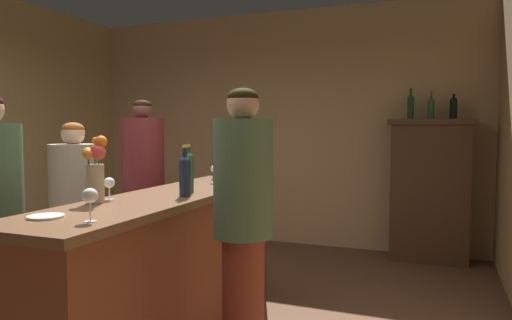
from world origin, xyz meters
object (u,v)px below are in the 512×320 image
object	(u,v)px
wine_glass_rear	(90,197)
display_bottle_left	(411,106)
patron_redhead	(144,187)
bartender	(243,225)
wine_bottle_pinot	(185,174)
flower_arrangement	(96,170)
wine_glass_mid	(215,170)
display_bottle_midleft	(431,107)
wine_bottle_syrah	(188,171)
display_cabinet	(430,187)
display_bottle_center	(453,107)
bar_counter	(167,269)
cheese_plate	(46,217)
wine_bottle_malbec	(217,163)
patron_tall	(75,207)
wine_glass_front	(109,184)

from	to	relation	value
wine_glass_rear	display_bottle_left	bearing A→B (deg)	71.78
patron_redhead	bartender	distance (m)	1.90
patron_redhead	wine_bottle_pinot	bearing A→B (deg)	-15.35
flower_arrangement	wine_glass_mid	bearing A→B (deg)	80.83
flower_arrangement	display_bottle_midleft	bearing A→B (deg)	61.14
wine_bottle_syrah	wine_glass_mid	xyz separation A→B (m)	(-0.09, 0.59, -0.05)
wine_glass_mid	display_bottle_midleft	world-z (taller)	display_bottle_midleft
display_cabinet	display_bottle_center	world-z (taller)	display_bottle_center
bar_counter	wine_glass_rear	distance (m)	1.12
display_bottle_left	cheese_plate	bearing A→B (deg)	-111.95
display_bottle_midleft	display_bottle_left	bearing A→B (deg)	180.00
wine_bottle_malbec	wine_glass_mid	bearing A→B (deg)	-66.17
wine_bottle_pinot	patron_tall	world-z (taller)	patron_tall
bar_counter	wine_bottle_pinot	world-z (taller)	wine_bottle_pinot
display_cabinet	patron_redhead	size ratio (longest dim) A/B	0.91
display_cabinet	wine_bottle_syrah	size ratio (longest dim) A/B	4.75
display_bottle_left	patron_redhead	distance (m)	3.00
flower_arrangement	bartender	distance (m)	0.94
wine_bottle_malbec	patron_tall	world-z (taller)	patron_tall
patron_redhead	cheese_plate	bearing A→B (deg)	-40.87
wine_glass_front	bartender	distance (m)	0.91
wine_glass_front	display_bottle_left	distance (m)	3.54
wine_bottle_syrah	wine_glass_front	distance (m)	0.55
cheese_plate	display_cabinet	bearing A→B (deg)	65.20
display_cabinet	bartender	bearing A→B (deg)	-106.39
wine_bottle_syrah	display_bottle_center	bearing A→B (deg)	56.92
wine_bottle_pinot	patron_redhead	xyz separation A→B (m)	(-0.96, 0.91, -0.23)
flower_arrangement	wine_bottle_malbec	bearing A→B (deg)	88.27
patron_redhead	patron_tall	size ratio (longest dim) A/B	1.14
wine_bottle_syrah	cheese_plate	size ratio (longest dim) A/B	1.87
wine_glass_rear	display_bottle_midleft	distance (m)	4.01
wine_bottle_syrah	display_bottle_center	world-z (taller)	display_bottle_center
wine_glass_front	display_bottle_midleft	xyz separation A→B (m)	(1.80, 3.11, 0.57)
bar_counter	display_cabinet	world-z (taller)	display_cabinet
flower_arrangement	display_bottle_center	xyz separation A→B (m)	(2.01, 3.24, 0.47)
bartender	wine_glass_front	bearing A→B (deg)	6.69
wine_bottle_pinot	flower_arrangement	world-z (taller)	flower_arrangement
cheese_plate	patron_tall	bearing A→B (deg)	127.84
bar_counter	display_bottle_left	bearing A→B (deg)	63.58
bar_counter	display_bottle_midleft	world-z (taller)	display_bottle_midleft
display_bottle_midleft	flower_arrangement	bearing A→B (deg)	-118.86
wine_bottle_pinot	wine_glass_mid	world-z (taller)	wine_bottle_pinot
wine_glass_front	display_bottle_center	distance (m)	3.75
display_cabinet	wine_bottle_malbec	size ratio (longest dim) A/B	5.06
display_bottle_midleft	patron_redhead	xyz separation A→B (m)	(-2.39, -1.91, -0.75)
patron_tall	wine_glass_rear	bearing A→B (deg)	-45.92
flower_arrangement	display_bottle_center	distance (m)	3.85
patron_redhead	patron_tall	distance (m)	0.63
cheese_plate	wine_bottle_malbec	bearing A→B (deg)	91.06
wine_glass_front	patron_tall	bearing A→B (deg)	143.23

